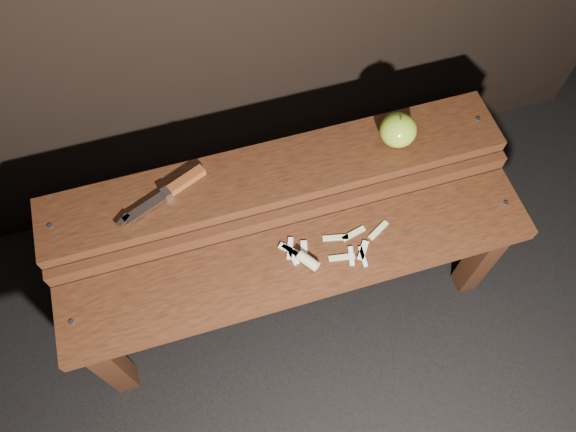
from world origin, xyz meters
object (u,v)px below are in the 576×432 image
object	(u,v)px
bench_front_tier	(301,274)
knife	(176,187)
bench_rear_tier	(277,189)
apple	(398,130)

from	to	relation	value
bench_front_tier	knife	bearing A→B (deg)	135.57
bench_front_tier	bench_rear_tier	xyz separation A→B (m)	(0.00, 0.23, 0.06)
bench_rear_tier	apple	world-z (taller)	apple
apple	knife	distance (m)	0.58
apple	bench_front_tier	bearing A→B (deg)	-144.51
bench_rear_tier	knife	distance (m)	0.27
bench_rear_tier	knife	bearing A→B (deg)	175.62
bench_front_tier	bench_rear_tier	size ratio (longest dim) A/B	1.00
knife	bench_rear_tier	bearing A→B (deg)	-4.38
bench_front_tier	apple	world-z (taller)	apple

